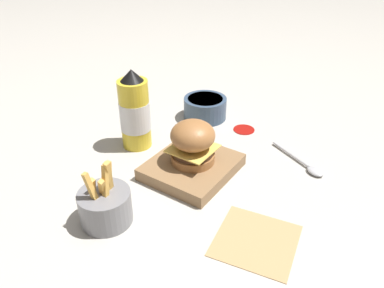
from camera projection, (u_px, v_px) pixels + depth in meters
The scene contains 9 objects.
ground_plane at pixel (178, 168), 0.93m from camera, with size 6.00×6.00×0.00m, color #B7B2A8.
serving_board at pixel (192, 167), 0.90m from camera, with size 0.21×0.19×0.03m.
burger at pixel (193, 142), 0.87m from camera, with size 0.10×0.10×0.11m.
ketchup_bottle at pixel (135, 112), 0.97m from camera, with size 0.08×0.08×0.22m.
fries_basket at pixel (105, 206), 0.75m from camera, with size 0.11×0.11×0.14m.
side_bowl at pixel (205, 107), 1.14m from camera, with size 0.13×0.13×0.06m.
spoon at pixel (308, 167), 0.92m from camera, with size 0.10×0.17×0.01m.
ketchup_puddle at pixel (244, 129), 1.09m from camera, with size 0.06×0.06×0.00m.
parchment_square at pixel (256, 240), 0.72m from camera, with size 0.17×0.17×0.00m.
Camera 1 is at (0.61, 0.45, 0.54)m, focal length 35.00 mm.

